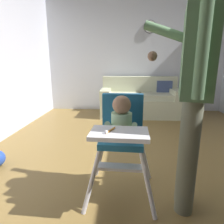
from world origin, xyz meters
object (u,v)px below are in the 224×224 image
object	(u,v)px
adult_standing	(193,91)
wall_clock	(150,27)
high_chair	(122,128)
couch	(140,100)

from	to	relation	value
adult_standing	wall_clock	bearing A→B (deg)	-77.58
high_chair	adult_standing	bearing A→B (deg)	78.37
high_chair	wall_clock	bearing A→B (deg)	172.41
high_chair	wall_clock	size ratio (longest dim) A/B	3.15
couch	adult_standing	xyz separation A→B (m)	(0.12, -3.01, 0.63)
couch	high_chair	world-z (taller)	high_chair
wall_clock	high_chair	bearing A→B (deg)	-100.17
adult_standing	wall_clock	distance (m)	3.64
wall_clock	adult_standing	bearing A→B (deg)	-91.49
high_chair	adult_standing	xyz separation A→B (m)	(0.51, -0.13, 0.34)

